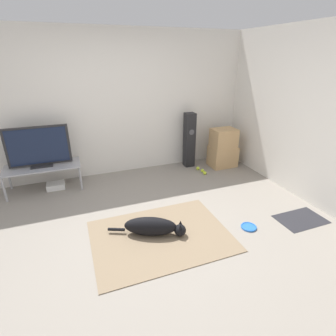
% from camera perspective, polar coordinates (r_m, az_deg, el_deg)
% --- Properties ---
extents(ground_plane, '(12.00, 12.00, 0.00)m').
position_cam_1_polar(ground_plane, '(3.48, -4.81, -13.95)').
color(ground_plane, gray).
extents(wall_back, '(8.00, 0.06, 2.55)m').
position_cam_1_polar(wall_back, '(4.90, -12.43, 13.10)').
color(wall_back, silver).
rests_on(wall_back, ground_plane).
extents(wall_right, '(0.06, 8.00, 2.55)m').
position_cam_1_polar(wall_right, '(4.34, 30.13, 9.25)').
color(wall_right, silver).
rests_on(wall_right, ground_plane).
extents(area_rug, '(1.70, 1.26, 0.01)m').
position_cam_1_polar(area_rug, '(3.42, -1.56, -14.53)').
color(area_rug, '#847056').
rests_on(area_rug, ground_plane).
extents(dog, '(0.92, 0.47, 0.24)m').
position_cam_1_polar(dog, '(3.36, -3.27, -12.62)').
color(dog, black).
rests_on(dog, area_rug).
extents(frisbee, '(0.21, 0.21, 0.03)m').
position_cam_1_polar(frisbee, '(3.71, 17.17, -12.15)').
color(frisbee, blue).
rests_on(frisbee, ground_plane).
extents(cardboard_box_lower, '(0.52, 0.39, 0.40)m').
position_cam_1_polar(cardboard_box_lower, '(5.47, 11.77, 2.49)').
color(cardboard_box_lower, tan).
rests_on(cardboard_box_lower, ground_plane).
extents(cardboard_box_upper, '(0.47, 0.36, 0.38)m').
position_cam_1_polar(cardboard_box_upper, '(5.32, 12.04, 6.34)').
color(cardboard_box_upper, tan).
rests_on(cardboard_box_upper, cardboard_box_lower).
extents(floor_speaker, '(0.19, 0.20, 1.09)m').
position_cam_1_polar(floor_speaker, '(5.27, 4.66, 6.05)').
color(floor_speaker, black).
rests_on(floor_speaker, ground_plane).
extents(tv_stand, '(1.18, 0.51, 0.43)m').
position_cam_1_polar(tv_stand, '(4.79, -25.59, -0.07)').
color(tv_stand, '#A8A8AD').
rests_on(tv_stand, ground_plane).
extents(tv, '(0.96, 0.20, 0.66)m').
position_cam_1_polar(tv, '(4.67, -26.36, 4.08)').
color(tv, '#232326').
rests_on(tv, tv_stand).
extents(tennis_ball_by_boxes, '(0.07, 0.07, 0.07)m').
position_cam_1_polar(tennis_ball_by_boxes, '(5.24, 6.52, -0.06)').
color(tennis_ball_by_boxes, '#C6E033').
rests_on(tennis_ball_by_boxes, ground_plane).
extents(tennis_ball_near_speaker, '(0.07, 0.07, 0.07)m').
position_cam_1_polar(tennis_ball_near_speaker, '(5.15, 7.51, -0.56)').
color(tennis_ball_near_speaker, '#C6E033').
rests_on(tennis_ball_near_speaker, ground_plane).
extents(tennis_ball_loose_on_carpet, '(0.07, 0.07, 0.07)m').
position_cam_1_polar(tennis_ball_loose_on_carpet, '(5.05, 8.02, -1.07)').
color(tennis_ball_loose_on_carpet, '#C6E033').
rests_on(tennis_ball_loose_on_carpet, ground_plane).
extents(game_console, '(0.29, 0.23, 0.10)m').
position_cam_1_polar(game_console, '(4.89, -23.23, -3.55)').
color(game_console, white).
rests_on(game_console, ground_plane).
extents(door_mat, '(0.67, 0.43, 0.01)m').
position_cam_1_polar(door_mat, '(4.15, 26.93, -9.90)').
color(door_mat, '#28282D').
rests_on(door_mat, ground_plane).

